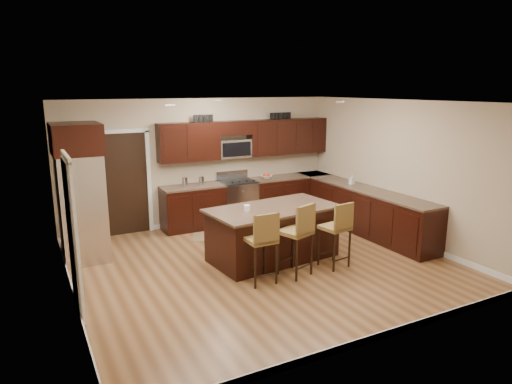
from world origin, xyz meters
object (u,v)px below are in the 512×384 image
island (273,235)px  stool_mid (299,231)px  stool_left (263,240)px  stool_right (338,227)px  refrigerator (80,191)px  range (237,201)px

island → stool_mid: stool_mid is taller
stool_left → stool_right: (1.40, 0.00, -0.01)m
refrigerator → stool_left: bearing=-46.5°
stool_right → range: bearing=87.3°
island → stool_mid: 0.90m
range → stool_right: (0.34, -3.14, 0.22)m
stool_left → refrigerator: (-2.24, 2.36, 0.50)m
range → island: (-0.40, -2.30, -0.04)m
stool_left → stool_mid: size_ratio=0.96×
island → stool_mid: bearing=-97.0°
stool_right → refrigerator: size_ratio=0.47×
island → stool_left: bearing=-133.7°
range → island: size_ratio=0.48×
range → stool_right: bearing=-83.8°
stool_mid → stool_right: size_ratio=1.06×
stool_mid → stool_right: bearing=-18.8°
island → refrigerator: 3.37m
island → stool_right: 1.15m
refrigerator → stool_right: bearing=-33.0°
stool_left → stool_right: size_ratio=1.01×
stool_mid → refrigerator: (-2.89, 2.36, 0.47)m
stool_right → stool_left: bearing=171.2°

